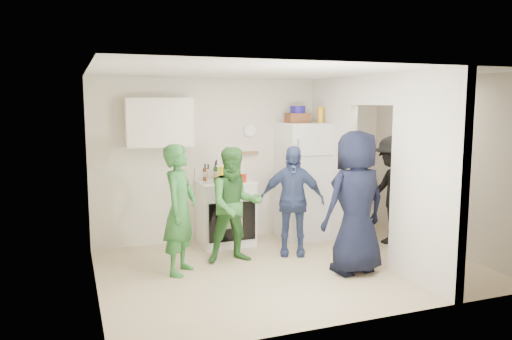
# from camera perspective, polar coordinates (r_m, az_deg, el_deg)

# --- Properties ---
(floor) EXTENTS (4.80, 4.80, 0.00)m
(floor) POSITION_cam_1_polar(r_m,az_deg,el_deg) (6.62, 3.96, -11.09)
(floor) COLOR #C0AF88
(floor) RESTS_ON ground
(wall_back) EXTENTS (4.80, 0.00, 4.80)m
(wall_back) POSITION_cam_1_polar(r_m,az_deg,el_deg) (7.90, -1.08, 1.30)
(wall_back) COLOR silver
(wall_back) RESTS_ON floor
(wall_front) EXTENTS (4.80, 0.00, 4.80)m
(wall_front) POSITION_cam_1_polar(r_m,az_deg,el_deg) (4.86, 12.46, -2.94)
(wall_front) COLOR silver
(wall_front) RESTS_ON floor
(wall_left) EXTENTS (0.00, 3.40, 3.40)m
(wall_left) POSITION_cam_1_polar(r_m,az_deg,el_deg) (5.77, -18.17, -1.48)
(wall_left) COLOR silver
(wall_left) RESTS_ON floor
(wall_right) EXTENTS (0.00, 3.40, 3.40)m
(wall_right) POSITION_cam_1_polar(r_m,az_deg,el_deg) (7.64, 20.65, 0.59)
(wall_right) COLOR silver
(wall_right) RESTS_ON floor
(ceiling) EXTENTS (4.80, 4.80, 0.00)m
(ceiling) POSITION_cam_1_polar(r_m,az_deg,el_deg) (6.28, 4.18, 11.05)
(ceiling) COLOR white
(ceiling) RESTS_ON wall_back
(partition_pier_back) EXTENTS (0.12, 1.20, 2.50)m
(partition_pier_back) POSITION_cam_1_polar(r_m,az_deg,el_deg) (7.85, 8.69, 1.17)
(partition_pier_back) COLOR silver
(partition_pier_back) RESTS_ON floor
(partition_pier_front) EXTENTS (0.12, 1.20, 2.50)m
(partition_pier_front) POSITION_cam_1_polar(r_m,az_deg,el_deg) (6.04, 18.93, -1.11)
(partition_pier_front) COLOR silver
(partition_pier_front) RESTS_ON floor
(partition_header) EXTENTS (0.12, 1.00, 0.40)m
(partition_header) POSITION_cam_1_polar(r_m,az_deg,el_deg) (6.86, 13.41, 8.91)
(partition_header) COLOR silver
(partition_header) RESTS_ON partition_pier_back
(stove) EXTENTS (0.81, 0.68, 0.97)m
(stove) POSITION_cam_1_polar(r_m,az_deg,el_deg) (7.57, -3.51, -4.87)
(stove) COLOR white
(stove) RESTS_ON floor
(upper_cabinet) EXTENTS (0.95, 0.34, 0.70)m
(upper_cabinet) POSITION_cam_1_polar(r_m,az_deg,el_deg) (7.32, -11.04, 5.37)
(upper_cabinet) COLOR silver
(upper_cabinet) RESTS_ON wall_back
(fridge) EXTENTS (0.75, 0.73, 1.82)m
(fridge) POSITION_cam_1_polar(r_m,az_deg,el_deg) (7.94, 5.51, -1.18)
(fridge) COLOR white
(fridge) RESTS_ON floor
(wicker_basket) EXTENTS (0.35, 0.25, 0.15)m
(wicker_basket) POSITION_cam_1_polar(r_m,az_deg,el_deg) (7.85, 4.79, 5.95)
(wicker_basket) COLOR brown
(wicker_basket) RESTS_ON fridge
(blue_bowl) EXTENTS (0.24, 0.24, 0.11)m
(blue_bowl) POSITION_cam_1_polar(r_m,az_deg,el_deg) (7.84, 4.80, 6.90)
(blue_bowl) COLOR navy
(blue_bowl) RESTS_ON wicker_basket
(yellow_cup_stack_top) EXTENTS (0.09, 0.09, 0.25)m
(yellow_cup_stack_top) POSITION_cam_1_polar(r_m,az_deg,el_deg) (7.85, 7.39, 6.28)
(yellow_cup_stack_top) COLOR #FFB315
(yellow_cup_stack_top) RESTS_ON fridge
(wall_clock) EXTENTS (0.22, 0.02, 0.22)m
(wall_clock) POSITION_cam_1_polar(r_m,az_deg,el_deg) (7.86, -0.70, 4.56)
(wall_clock) COLOR white
(wall_clock) RESTS_ON wall_back
(spice_shelf) EXTENTS (0.35, 0.08, 0.03)m
(spice_shelf) POSITION_cam_1_polar(r_m,az_deg,el_deg) (7.84, -0.96, 1.99)
(spice_shelf) COLOR olive
(spice_shelf) RESTS_ON wall_back
(nook_window) EXTENTS (0.03, 0.70, 0.80)m
(nook_window) POSITION_cam_1_polar(r_m,az_deg,el_deg) (7.75, 19.70, 3.70)
(nook_window) COLOR black
(nook_window) RESTS_ON wall_right
(nook_window_frame) EXTENTS (0.04, 0.76, 0.86)m
(nook_window_frame) POSITION_cam_1_polar(r_m,az_deg,el_deg) (7.74, 19.62, 3.70)
(nook_window_frame) COLOR white
(nook_window_frame) RESTS_ON wall_right
(nook_valance) EXTENTS (0.04, 0.82, 0.18)m
(nook_valance) POSITION_cam_1_polar(r_m,az_deg,el_deg) (7.71, 19.60, 6.29)
(nook_valance) COLOR white
(nook_valance) RESTS_ON wall_right
(yellow_cup_stack_stove) EXTENTS (0.09, 0.09, 0.25)m
(yellow_cup_stack_stove) POSITION_cam_1_polar(r_m,az_deg,el_deg) (7.22, -3.95, -0.59)
(yellow_cup_stack_stove) COLOR yellow
(yellow_cup_stack_stove) RESTS_ON stove
(red_cup) EXTENTS (0.09, 0.09, 0.12)m
(red_cup) POSITION_cam_1_polar(r_m,az_deg,el_deg) (7.35, -1.45, -0.93)
(red_cup) COLOR #B4200C
(red_cup) RESTS_ON stove
(person_green_left) EXTENTS (0.65, 0.71, 1.63)m
(person_green_left) POSITION_cam_1_polar(r_m,az_deg,el_deg) (6.28, -8.68, -4.49)
(person_green_left) COLOR #31722D
(person_green_left) RESTS_ON floor
(person_green_center) EXTENTS (0.79, 0.63, 1.55)m
(person_green_center) POSITION_cam_1_polar(r_m,az_deg,el_deg) (6.67, -2.40, -4.03)
(person_green_center) COLOR #3D7E37
(person_green_center) RESTS_ON floor
(person_denim) EXTENTS (0.98, 0.71, 1.54)m
(person_denim) POSITION_cam_1_polar(r_m,az_deg,el_deg) (7.01, 4.12, -3.51)
(person_denim) COLOR #374579
(person_denim) RESTS_ON floor
(person_navy) EXTENTS (0.94, 0.68, 1.80)m
(person_navy) POSITION_cam_1_polar(r_m,az_deg,el_deg) (6.34, 11.34, -3.66)
(person_navy) COLOR black
(person_navy) RESTS_ON floor
(person_nook) EXTENTS (0.69, 1.10, 1.64)m
(person_nook) POSITION_cam_1_polar(r_m,az_deg,el_deg) (7.72, 15.44, -2.34)
(person_nook) COLOR black
(person_nook) RESTS_ON floor
(bottle_a) EXTENTS (0.07, 0.07, 0.26)m
(bottle_a) POSITION_cam_1_polar(r_m,az_deg,el_deg) (7.50, -5.83, -0.27)
(bottle_a) COLOR brown
(bottle_a) RESTS_ON stove
(bottle_b) EXTENTS (0.06, 0.06, 0.31)m
(bottle_b) POSITION_cam_1_polar(r_m,az_deg,el_deg) (7.32, -4.65, -0.24)
(bottle_b) COLOR #184717
(bottle_b) RESTS_ON stove
(bottle_c) EXTENTS (0.08, 0.08, 0.31)m
(bottle_c) POSITION_cam_1_polar(r_m,az_deg,el_deg) (7.57, -4.54, 0.01)
(bottle_c) COLOR #B8B9C8
(bottle_c) RESTS_ON stove
(bottle_d) EXTENTS (0.07, 0.07, 0.28)m
(bottle_d) POSITION_cam_1_polar(r_m,az_deg,el_deg) (7.43, -3.17, -0.24)
(bottle_d) COLOR brown
(bottle_d) RESTS_ON stove
(bottle_e) EXTENTS (0.08, 0.08, 0.24)m
(bottle_e) POSITION_cam_1_polar(r_m,az_deg,el_deg) (7.67, -3.26, -0.12)
(bottle_e) COLOR #A3B1B5
(bottle_e) RESTS_ON stove
(bottle_f) EXTENTS (0.07, 0.07, 0.28)m
(bottle_f) POSITION_cam_1_polar(r_m,az_deg,el_deg) (7.53, -2.41, -0.10)
(bottle_f) COLOR #173B15
(bottle_f) RESTS_ON stove
(bottle_g) EXTENTS (0.07, 0.07, 0.33)m
(bottle_g) POSITION_cam_1_polar(r_m,az_deg,el_deg) (7.67, -1.99, 0.22)
(bottle_g) COLOR brown
(bottle_g) RESTS_ON stove
(bottle_h) EXTENTS (0.06, 0.06, 0.28)m
(bottle_h) POSITION_cam_1_polar(r_m,az_deg,el_deg) (7.25, -5.47, -0.44)
(bottle_h) COLOR #B2B6BF
(bottle_h) RESTS_ON stove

